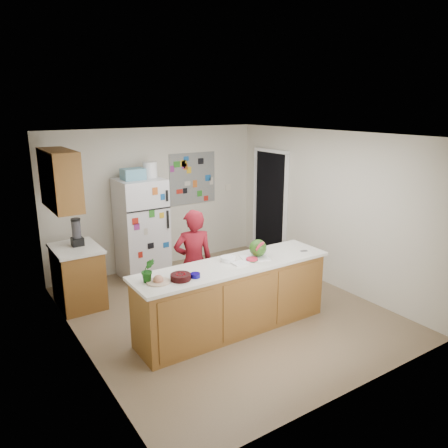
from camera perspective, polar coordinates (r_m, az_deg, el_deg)
floor at (r=6.44m, az=0.12°, el=-11.32°), size 4.00×4.50×0.02m
wall_back at (r=7.91m, az=-8.91°, el=3.29°), size 4.00×0.02×2.50m
wall_left at (r=5.21m, az=-18.74°, el=-3.76°), size 0.02×4.50×2.50m
wall_right at (r=7.24m, az=13.55°, el=1.92°), size 0.02×4.50×2.50m
ceiling at (r=5.76m, az=0.14°, el=11.67°), size 4.00×4.50×0.02m
doorway at (r=8.31m, az=6.09°, el=2.35°), size 0.03×0.85×2.04m
peninsula_base at (r=5.77m, az=1.21°, el=-9.68°), size 2.60×0.62×0.88m
peninsula_top at (r=5.59m, az=1.23°, el=-5.41°), size 2.68×0.70×0.04m
side_counter_base at (r=6.79m, az=-18.50°, el=-6.64°), size 0.60×0.80×0.86m
side_counter_top at (r=6.64m, az=-18.83°, el=-3.03°), size 0.64×0.84×0.04m
upper_cabinets at (r=6.33m, az=-20.65°, el=5.46°), size 0.35×1.00×0.80m
refrigerator at (r=7.50m, az=-10.70°, el=-0.63°), size 0.75×0.70×1.70m
fridge_top_bin at (r=7.26m, az=-11.80°, el=6.40°), size 0.35×0.28×0.18m
photo_collage at (r=8.17m, az=-4.12°, el=5.95°), size 0.95×0.01×0.95m
person at (r=6.10m, az=-4.00°, el=-5.04°), size 0.63×0.50×1.52m
blender_appliance at (r=6.64m, az=-18.69°, el=-1.12°), size 0.13×0.13×0.38m
cutting_board at (r=5.78m, az=4.07°, el=-4.44°), size 0.42×0.36×0.01m
watermelon at (r=5.79m, az=4.45°, el=-3.14°), size 0.23×0.23×0.23m
watermelon_slice at (r=5.69m, az=3.66°, el=-4.59°), size 0.15×0.15×0.02m
cherry_bowl at (r=5.10m, az=-5.69°, el=-6.90°), size 0.25×0.25×0.07m
white_bowl at (r=5.66m, az=0.55°, el=-4.59°), size 0.24×0.24×0.06m
cobalt_bowl at (r=5.16m, az=-3.78°, el=-6.71°), size 0.13×0.13×0.05m
plate at (r=5.07m, az=-8.57°, el=-7.48°), size 0.28×0.28×0.02m
paper_towel at (r=5.57m, az=2.02°, el=-5.17°), size 0.18×0.16×0.02m
keys at (r=6.14m, az=10.41°, el=-3.48°), size 0.10×0.06×0.01m
potted_plant at (r=5.06m, az=-9.89°, el=-5.95°), size 0.18×0.16×0.29m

